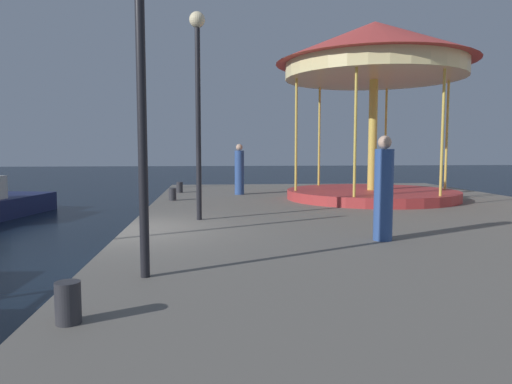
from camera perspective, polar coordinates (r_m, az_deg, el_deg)
ground_plane at (r=10.26m, az=-15.52°, el=-8.81°), size 120.00×120.00×0.00m
quay_dock at (r=10.91m, az=18.03°, el=-5.89°), size 12.20×24.71×0.80m
carousel at (r=16.30m, az=14.04°, el=14.39°), size 6.39×6.39×5.74m
lamp_post_near_edge at (r=6.31m, az=-13.77°, el=17.69°), size 0.36×0.36×4.45m
lamp_post_mid_promenade at (r=11.15m, az=-7.02°, el=13.13°), size 0.36×0.36×4.74m
bollard_north at (r=4.92m, az=-21.69°, el=-12.28°), size 0.24×0.24×0.40m
bollard_south at (r=18.25m, az=-9.18°, el=0.56°), size 0.24×0.24×0.40m
bollard_center at (r=15.46m, az=-10.02°, el=-0.27°), size 0.24×0.24×0.40m
person_near_carousel at (r=17.22m, az=-2.02°, el=2.56°), size 0.34×0.34×1.84m
person_far_corner at (r=8.81m, az=15.11°, el=0.07°), size 0.34×0.34×1.89m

